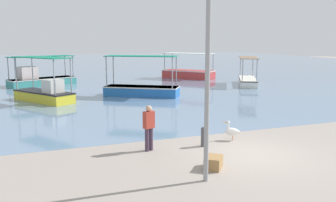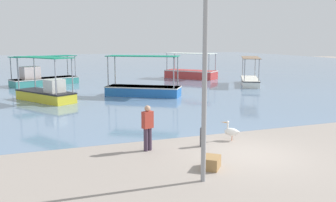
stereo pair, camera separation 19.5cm
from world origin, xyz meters
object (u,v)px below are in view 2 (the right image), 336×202
object	(u,v)px
fishing_boat_near_right	(143,88)
fishing_boat_outer	(42,78)
mooring_bollard	(203,136)
fisherman_standing	(148,127)
pelican	(231,131)
fishing_boat_center	(46,92)
fishing_boat_near_left	(250,79)
lamp_post	(205,74)
cargo_crate	(211,163)
fishing_boat_far_left	(191,73)

from	to	relation	value
fishing_boat_near_right	fishing_boat_outer	world-z (taller)	fishing_boat_near_right
fishing_boat_near_right	mooring_bollard	xyz separation A→B (m)	(-1.55, -13.17, -0.13)
fisherman_standing	pelican	bearing A→B (deg)	2.39
fishing_boat_center	fishing_boat_outer	bearing A→B (deg)	89.77
fishing_boat_near_right	fishing_boat_near_left	xyz separation A→B (m)	(10.80, 2.94, -0.06)
fishing_boat_outer	fisherman_standing	xyz separation A→B (m)	(2.93, -22.12, 0.27)
fishing_boat_near_left	pelican	bearing A→B (deg)	-124.70
fishing_boat_near_right	lamp_post	size ratio (longest dim) A/B	0.98
lamp_post	fishing_boat_near_right	bearing A→B (deg)	79.35
fishing_boat_outer	mooring_bollard	world-z (taller)	fishing_boat_outer
fishing_boat_center	lamp_post	size ratio (longest dim) A/B	0.87
fishing_boat_outer	cargo_crate	size ratio (longest dim) A/B	8.59
fishing_boat_center	pelican	xyz separation A→B (m)	(6.54, -12.71, -0.24)
fishing_boat_near_left	mooring_bollard	xyz separation A→B (m)	(-12.35, -16.12, -0.08)
fishing_boat_center	fishing_boat_near_left	size ratio (longest dim) A/B	0.89
fishing_boat_outer	fishing_boat_near_right	bearing A→B (deg)	-54.10
fishing_boat_near_left	fishing_boat_far_left	xyz separation A→B (m)	(-2.68, 6.97, 0.09)
fisherman_standing	fishing_boat_near_left	bearing A→B (deg)	47.68
fishing_boat_near_right	fisherman_standing	bearing A→B (deg)	-105.88
fishing_boat_far_left	cargo_crate	distance (m)	27.52
fishing_boat_far_left	mooring_bollard	xyz separation A→B (m)	(-9.67, -23.09, -0.16)
fishing_boat_outer	pelican	distance (m)	22.91
fishing_boat_near_right	pelican	bearing A→B (deg)	-90.52
fishing_boat_far_left	cargo_crate	size ratio (longest dim) A/B	7.53
fishing_boat_center	cargo_crate	world-z (taller)	fishing_boat_center
cargo_crate	pelican	bearing A→B (deg)	50.08
fishing_boat_center	lamp_post	distance (m)	16.85
fishing_boat_near_right	cargo_crate	distance (m)	15.71
fishing_boat_far_left	fishing_boat_outer	size ratio (longest dim) A/B	0.88
fishing_boat_near_left	fishing_boat_far_left	size ratio (longest dim) A/B	1.01
fishing_boat_center	fisherman_standing	distance (m)	13.20
fishing_boat_center	pelican	world-z (taller)	fishing_boat_center
fisherman_standing	cargo_crate	xyz separation A→B (m)	(1.31, -2.55, -0.71)
fishing_boat_near_left	fisherman_standing	xyz separation A→B (m)	(-14.49, -15.92, 0.42)
fishing_boat_near_left	fishing_boat_outer	xyz separation A→B (m)	(-17.42, 6.20, 0.15)
fishing_boat_near_left	fishing_boat_far_left	distance (m)	7.47
fishing_boat_outer	mooring_bollard	distance (m)	22.89
lamp_post	fisherman_standing	xyz separation A→B (m)	(-0.61, 3.41, -2.21)
fishing_boat_center	mooring_bollard	world-z (taller)	fishing_boat_center
fisherman_standing	lamp_post	bearing A→B (deg)	-79.87
fishing_boat_far_left	cargo_crate	bearing A→B (deg)	-112.41
fishing_boat_center	fishing_boat_near_left	xyz separation A→B (m)	(17.46, 3.05, -0.13)
mooring_bollard	cargo_crate	xyz separation A→B (m)	(-0.82, -2.35, -0.22)
fishing_boat_near_right	fishing_boat_near_left	world-z (taller)	fishing_boat_near_right
fishing_boat_outer	pelican	bearing A→B (deg)	-73.51
fishing_boat_near_right	cargo_crate	world-z (taller)	fishing_boat_near_right
fishing_boat_center	fishing_boat_outer	distance (m)	9.26
fishing_boat_outer	pelican	size ratio (longest dim) A/B	7.59
fishing_boat_outer	mooring_bollard	bearing A→B (deg)	-77.21
fishing_boat_near_left	fishing_boat_outer	world-z (taller)	fishing_boat_outer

